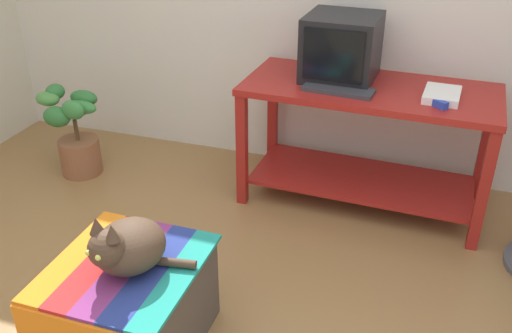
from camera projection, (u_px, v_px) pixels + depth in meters
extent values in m
cube|color=maroon|center=(242.00, 151.00, 3.42)|extent=(0.06, 0.06, 0.73)
cube|color=maroon|center=(483.00, 192.00, 3.00)|extent=(0.06, 0.06, 0.73)
cube|color=maroon|center=(485.00, 147.00, 3.47)|extent=(0.06, 0.06, 0.73)
cube|color=maroon|center=(273.00, 116.00, 3.90)|extent=(0.06, 0.06, 0.73)
cube|color=maroon|center=(361.00, 180.00, 3.55)|extent=(1.37, 0.61, 0.02)
cube|color=maroon|center=(370.00, 90.00, 3.26)|extent=(1.49, 0.71, 0.04)
cube|color=black|center=(339.00, 76.00, 3.38)|extent=(0.30, 0.30, 0.02)
cube|color=black|center=(342.00, 47.00, 3.30)|extent=(0.43, 0.43, 0.38)
cube|color=black|center=(333.00, 56.00, 3.12)|extent=(0.34, 0.03, 0.29)
cube|color=#333338|center=(338.00, 90.00, 3.17)|extent=(0.41, 0.19, 0.02)
cube|color=white|center=(442.00, 95.00, 3.08)|extent=(0.21, 0.28, 0.04)
cube|color=#4C4238|center=(131.00, 306.00, 2.44)|extent=(0.58, 0.61, 0.42)
cube|color=orange|center=(75.00, 255.00, 2.41)|extent=(0.12, 0.66, 0.02)
cube|color=#AD2323|center=(100.00, 261.00, 2.37)|extent=(0.12, 0.66, 0.02)
cube|color=#7A2D6B|center=(125.00, 267.00, 2.34)|extent=(0.12, 0.66, 0.02)
cube|color=navy|center=(151.00, 272.00, 2.31)|extent=(0.12, 0.66, 0.02)
cube|color=#1E897A|center=(178.00, 279.00, 2.27)|extent=(0.12, 0.66, 0.02)
ellipsoid|color=#473323|center=(130.00, 246.00, 2.28)|extent=(0.35, 0.37, 0.21)
sphere|color=#473323|center=(107.00, 249.00, 2.17)|extent=(0.15, 0.15, 0.15)
cylinder|color=#473323|center=(167.00, 262.00, 2.32)|extent=(0.25, 0.07, 0.04)
cone|color=#473323|center=(96.00, 225.00, 2.14)|extent=(0.06, 0.06, 0.07)
cone|color=#473323|center=(112.00, 233.00, 2.10)|extent=(0.06, 0.06, 0.07)
sphere|color=#C6D151|center=(88.00, 253.00, 2.12)|extent=(0.02, 0.02, 0.02)
sphere|color=#C6D151|center=(98.00, 258.00, 2.10)|extent=(0.02, 0.02, 0.02)
cylinder|color=brown|center=(81.00, 156.00, 3.88)|extent=(0.28, 0.28, 0.25)
cylinder|color=brown|center=(76.00, 130.00, 3.79)|extent=(0.03, 0.03, 0.15)
ellipsoid|color=#38843D|center=(82.00, 107.00, 3.66)|extent=(0.21, 0.09, 0.09)
ellipsoid|color=#2D7033|center=(84.00, 98.00, 3.72)|extent=(0.20, 0.11, 0.10)
ellipsoid|color=#4C8E42|center=(80.00, 108.00, 3.87)|extent=(0.14, 0.13, 0.11)
ellipsoid|color=#2D7033|center=(55.00, 92.00, 3.72)|extent=(0.12, 0.13, 0.10)
ellipsoid|color=#4C8E42|center=(48.00, 99.00, 3.69)|extent=(0.17, 0.12, 0.09)
ellipsoid|color=#2D7033|center=(57.00, 117.00, 3.65)|extent=(0.19, 0.13, 0.14)
ellipsoid|color=#38843D|center=(73.00, 110.00, 3.60)|extent=(0.16, 0.09, 0.13)
cube|color=#2342B7|center=(438.00, 103.00, 2.97)|extent=(0.11, 0.10, 0.04)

